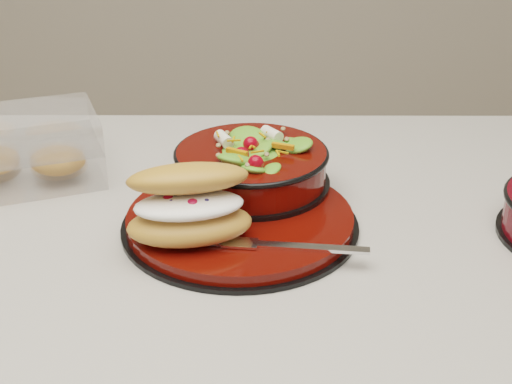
{
  "coord_description": "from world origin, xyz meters",
  "views": [
    {
      "loc": [
        0.02,
        -0.81,
        1.35
      ],
      "look_at": [
        0.01,
        -0.01,
        0.94
      ],
      "focal_mm": 50.0,
      "sensor_mm": 36.0,
      "label": 1
    }
  ],
  "objects_px": {
    "dinner_plate": "(241,220)",
    "fork": "(290,246)",
    "croissant": "(189,205)",
    "salad_bowl": "(251,161)",
    "pastry_box": "(23,150)"
  },
  "relations": [
    {
      "from": "dinner_plate",
      "to": "croissant",
      "type": "distance_m",
      "value": 0.1
    },
    {
      "from": "fork",
      "to": "pastry_box",
      "type": "relative_size",
      "value": 0.69
    },
    {
      "from": "dinner_plate",
      "to": "fork",
      "type": "bearing_deg",
      "value": -54.35
    },
    {
      "from": "dinner_plate",
      "to": "salad_bowl",
      "type": "height_order",
      "value": "salad_bowl"
    },
    {
      "from": "pastry_box",
      "to": "salad_bowl",
      "type": "bearing_deg",
      "value": -30.49
    },
    {
      "from": "salad_bowl",
      "to": "dinner_plate",
      "type": "bearing_deg",
      "value": -98.59
    },
    {
      "from": "dinner_plate",
      "to": "salad_bowl",
      "type": "relative_size",
      "value": 1.41
    },
    {
      "from": "croissant",
      "to": "pastry_box",
      "type": "height_order",
      "value": "croissant"
    },
    {
      "from": "salad_bowl",
      "to": "fork",
      "type": "distance_m",
      "value": 0.17
    },
    {
      "from": "croissant",
      "to": "dinner_plate",
      "type": "bearing_deg",
      "value": 35.05
    },
    {
      "from": "dinner_plate",
      "to": "pastry_box",
      "type": "distance_m",
      "value": 0.34
    },
    {
      "from": "dinner_plate",
      "to": "salad_bowl",
      "type": "bearing_deg",
      "value": 81.41
    },
    {
      "from": "croissant",
      "to": "pastry_box",
      "type": "distance_m",
      "value": 0.32
    },
    {
      "from": "dinner_plate",
      "to": "salad_bowl",
      "type": "xyz_separation_m",
      "value": [
        0.01,
        0.08,
        0.04
      ]
    },
    {
      "from": "croissant",
      "to": "fork",
      "type": "distance_m",
      "value": 0.13
    }
  ]
}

